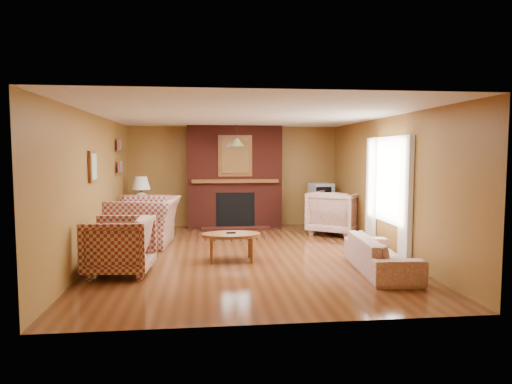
{
  "coord_description": "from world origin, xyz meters",
  "views": [
    {
      "loc": [
        -0.7,
        -7.78,
        1.77
      ],
      "look_at": [
        0.24,
        0.6,
        1.04
      ],
      "focal_mm": 32.0,
      "sensor_mm": 36.0,
      "label": 1
    }
  ],
  "objects": [
    {
      "name": "plaid_loveseat",
      "position": [
        -1.85,
        1.08,
        0.45
      ],
      "size": [
        1.33,
        1.49,
        0.91
      ],
      "primitive_type": "imported",
      "rotation": [
        0.0,
        0.0,
        -1.65
      ],
      "color": "maroon",
      "rests_on": "floor"
    },
    {
      "name": "tv_stand",
      "position": [
        2.05,
        2.8,
        0.29
      ],
      "size": [
        0.56,
        0.51,
        0.59
      ],
      "primitive_type": "cube",
      "rotation": [
        0.0,
        0.0,
        -0.04
      ],
      "color": "black",
      "rests_on": "floor"
    },
    {
      "name": "floral_sofa",
      "position": [
        1.9,
        -1.35,
        0.26
      ],
      "size": [
        0.82,
        1.82,
        0.52
      ],
      "primitive_type": "imported",
      "rotation": [
        0.0,
        0.0,
        1.5
      ],
      "color": "beige",
      "rests_on": "floor"
    },
    {
      "name": "fireplace",
      "position": [
        0.0,
        2.98,
        1.18
      ],
      "size": [
        2.2,
        0.82,
        2.4
      ],
      "color": "#4C1810",
      "rests_on": "floor"
    },
    {
      "name": "floral_armchair",
      "position": [
        2.12,
        1.8,
        0.47
      ],
      "size": [
        1.43,
        1.43,
        0.94
      ],
      "primitive_type": "imported",
      "rotation": [
        0.0,
        0.0,
        2.52
      ],
      "color": "beige",
      "rests_on": "floor"
    },
    {
      "name": "wall_left",
      "position": [
        -2.5,
        0.0,
        1.2
      ],
      "size": [
        0.0,
        6.5,
        6.5
      ],
      "primitive_type": "plane",
      "rotation": [
        1.57,
        0.0,
        1.57
      ],
      "color": "olive",
      "rests_on": "floor"
    },
    {
      "name": "wall_front",
      "position": [
        0.0,
        -3.25,
        1.2
      ],
      "size": [
        6.5,
        0.0,
        6.5
      ],
      "primitive_type": "plane",
      "rotation": [
        -1.57,
        0.0,
        0.0
      ],
      "color": "olive",
      "rests_on": "floor"
    },
    {
      "name": "crt_tv",
      "position": [
        2.05,
        2.79,
        0.82
      ],
      "size": [
        0.57,
        0.56,
        0.46
      ],
      "color": "#B1B4B9",
      "rests_on": "tv_stand"
    },
    {
      "name": "side_table",
      "position": [
        -2.1,
        2.45,
        0.29
      ],
      "size": [
        0.47,
        0.47,
        0.59
      ],
      "primitive_type": "cube",
      "rotation": [
        0.0,
        0.0,
        0.08
      ],
      "color": "brown",
      "rests_on": "floor"
    },
    {
      "name": "wall_right",
      "position": [
        2.5,
        0.0,
        1.2
      ],
      "size": [
        0.0,
        6.5,
        6.5
      ],
      "primitive_type": "plane",
      "rotation": [
        1.57,
        0.0,
        -1.57
      ],
      "color": "olive",
      "rests_on": "floor"
    },
    {
      "name": "table_lamp",
      "position": [
        -2.1,
        2.45,
        0.95
      ],
      "size": [
        0.4,
        0.4,
        0.66
      ],
      "color": "white",
      "rests_on": "side_table"
    },
    {
      "name": "ceiling",
      "position": [
        0.0,
        0.0,
        2.4
      ],
      "size": [
        6.5,
        6.5,
        0.0
      ],
      "primitive_type": "plane",
      "rotation": [
        3.14,
        0.0,
        0.0
      ],
      "color": "white",
      "rests_on": "wall_back"
    },
    {
      "name": "window_right",
      "position": [
        2.45,
        -0.2,
        1.13
      ],
      "size": [
        0.1,
        1.85,
        2.0
      ],
      "color": "beige",
      "rests_on": "wall_right"
    },
    {
      "name": "coffee_table",
      "position": [
        -0.28,
        -0.43,
        0.4
      ],
      "size": [
        0.96,
        0.6,
        0.48
      ],
      "color": "brown",
      "rests_on": "floor"
    },
    {
      "name": "floor",
      "position": [
        0.0,
        0.0,
        0.0
      ],
      "size": [
        6.5,
        6.5,
        0.0
      ],
      "primitive_type": "plane",
      "color": "#4C2610",
      "rests_on": "ground"
    },
    {
      "name": "wall_back",
      "position": [
        0.0,
        3.25,
        1.2
      ],
      "size": [
        6.5,
        0.0,
        6.5
      ],
      "primitive_type": "plane",
      "rotation": [
        1.57,
        0.0,
        0.0
      ],
      "color": "olive",
      "rests_on": "floor"
    },
    {
      "name": "bookshelf",
      "position": [
        -2.44,
        1.9,
        1.67
      ],
      "size": [
        0.09,
        0.55,
        0.71
      ],
      "color": "brown",
      "rests_on": "wall_left"
    },
    {
      "name": "pendant_light",
      "position": [
        0.0,
        2.3,
        2.0
      ],
      "size": [
        0.36,
        0.36,
        0.48
      ],
      "color": "black",
      "rests_on": "ceiling"
    },
    {
      "name": "plaid_armchair",
      "position": [
        -1.95,
        -1.07,
        0.42
      ],
      "size": [
        0.99,
        0.96,
        0.84
      ],
      "primitive_type": "imported",
      "rotation": [
        0.0,
        0.0,
        -1.64
      ],
      "color": "maroon",
      "rests_on": "floor"
    },
    {
      "name": "botanical_print",
      "position": [
        -2.47,
        -0.3,
        1.55
      ],
      "size": [
        0.05,
        0.4,
        0.5
      ],
      "color": "brown",
      "rests_on": "wall_left"
    }
  ]
}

